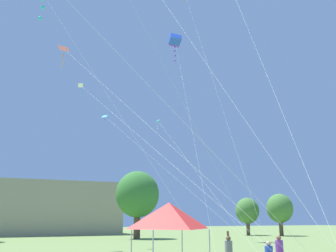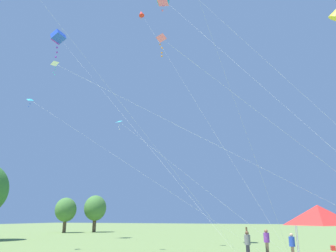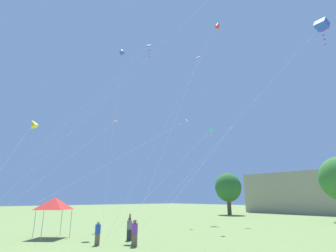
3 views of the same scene
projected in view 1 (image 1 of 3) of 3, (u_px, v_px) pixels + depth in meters
The scene contains 12 objects.
distant_building at pixel (36, 208), 64.60m from camera, with size 26.77×15.42×8.67m, color tan.
tree_far_right at pixel (280, 208), 59.57m from camera, with size 4.31×3.88×6.50m.
tree_near_right at pixel (247, 211), 61.45m from camera, with size 3.97×3.57×5.98m.
tree_far_centre at pixel (138, 195), 51.52m from camera, with size 6.01×5.41×9.07m.
festival_tent at pixel (169, 216), 14.62m from camera, with size 2.52×2.52×3.27m.
person_grey_shirt at pixel (229, 251), 20.12m from camera, with size 0.41×0.41×1.99m.
person_purple_shirt at pixel (280, 251), 20.10m from camera, with size 0.42×0.42×1.77m.
kite_blue_box_1 at pixel (175, 40), 51.85m from camera, with size 10.18×25.31×27.53m.
kite_white_delta_4 at pixel (86, 90), 30.56m from camera, with size 2.86×23.89×13.92m.
kite_cyan_delta_6 at pixel (107, 118), 37.26m from camera, with size 5.41×19.14×12.96m.
kite_pink_delta_7 at pixel (66, 52), 21.71m from camera, with size 6.24×14.41×12.50m.
kite_cyan_delta_9 at pixel (160, 125), 31.13m from camera, with size 0.75×13.47×10.87m.
Camera 1 is at (-13.75, -8.22, 2.66)m, focal length 40.00 mm.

